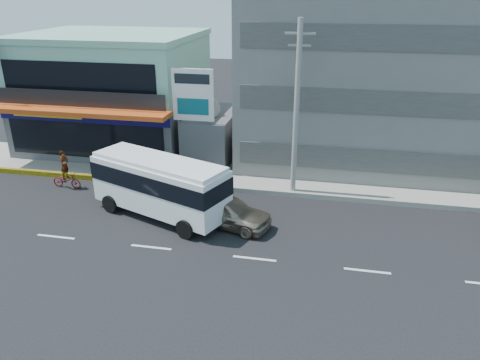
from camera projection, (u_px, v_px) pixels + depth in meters
name	position (u px, v px, depth m)	size (l,w,h in m)	color
ground	(151.00, 247.00, 22.24)	(120.00, 120.00, 0.00)	black
sidewalk	(280.00, 178.00, 29.84)	(70.00, 5.00, 0.30)	gray
shop_building	(115.00, 94.00, 34.76)	(12.40, 11.70, 8.00)	#414146
concrete_building	(368.00, 58.00, 31.24)	(16.00, 12.00, 14.00)	slate
gap_structure	(214.00, 137.00, 32.40)	(3.00, 6.00, 3.50)	#414146
satellite_dish	(209.00, 115.00, 30.79)	(1.50, 1.50, 0.15)	slate
billboard	(193.00, 101.00, 28.74)	(2.60, 0.18, 6.90)	gray
utility_pole_near	(296.00, 110.00, 25.82)	(1.60, 0.30, 10.00)	#999993
minibus	(160.00, 183.00, 24.56)	(8.08, 5.11, 3.23)	white
sedan	(226.00, 211.00, 24.01)	(1.90, 4.73, 1.61)	tan
motorcycle_rider	(66.00, 176.00, 28.47)	(1.90, 0.75, 2.40)	#5F0D12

